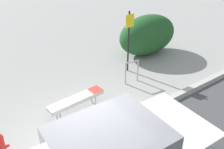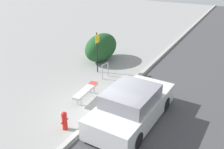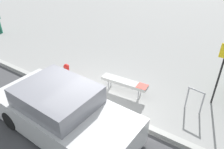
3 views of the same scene
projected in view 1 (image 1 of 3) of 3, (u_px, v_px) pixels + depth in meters
ground_plane at (86, 142)px, 6.30m from camera, size 60.00×60.00×0.00m
curb at (86, 140)px, 6.27m from camera, size 60.00×0.20×0.13m
bench at (77, 100)px, 7.15m from camera, size 1.76×0.50×0.51m
bike_rack at (132, 70)px, 8.60m from camera, size 0.55×0.12×0.83m
sign_post at (129, 37)px, 8.92m from camera, size 0.36×0.08×2.30m
fire_hydrant at (1, 147)px, 5.60m from camera, size 0.36×0.22×0.77m
shrub_hedge at (148, 35)px, 10.60m from camera, size 2.79×1.55×1.69m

